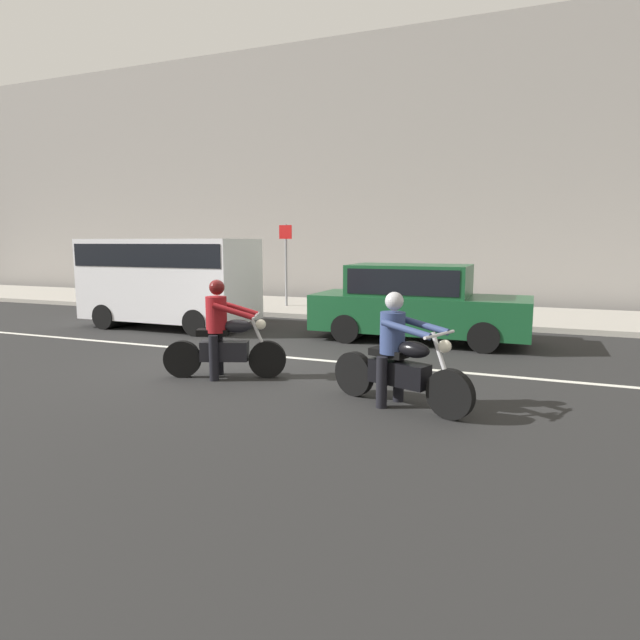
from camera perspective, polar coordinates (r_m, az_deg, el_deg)
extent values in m
plane|color=#242424|center=(9.98, -9.52, -4.65)|extent=(80.00, 80.00, 0.00)
cube|color=#A8A399|center=(17.21, 4.37, 1.12)|extent=(40.00, 4.40, 0.14)
cube|color=gray|center=(20.50, 7.45, 15.30)|extent=(40.00, 1.40, 9.47)
cube|color=silver|center=(11.03, -9.72, -3.39)|extent=(18.00, 0.14, 0.01)
cylinder|color=black|center=(6.99, 13.70, -7.69)|extent=(0.65, 0.34, 0.65)
cylinder|color=black|center=(7.83, 3.68, -5.73)|extent=(0.65, 0.34, 0.65)
cylinder|color=silver|center=(6.95, 12.94, -4.59)|extent=(0.36, 0.18, 0.80)
cube|color=black|center=(7.34, 8.42, -5.63)|extent=(0.90, 0.57, 0.32)
ellipsoid|color=black|center=(7.15, 9.93, -3.12)|extent=(0.53, 0.40, 0.22)
cube|color=black|center=(7.39, 7.31, -3.48)|extent=(0.57, 0.41, 0.10)
cylinder|color=silver|center=(6.91, 12.61, -1.53)|extent=(0.29, 0.67, 0.04)
sphere|color=silver|center=(6.89, 13.15, -2.75)|extent=(0.17, 0.17, 0.17)
cylinder|color=silver|center=(7.67, 7.22, -5.93)|extent=(0.68, 0.32, 0.07)
cylinder|color=black|center=(7.29, 6.59, -6.61)|extent=(0.19, 0.19, 0.70)
cylinder|color=black|center=(7.61, 8.38, -6.01)|extent=(0.19, 0.19, 0.70)
cylinder|color=navy|center=(7.30, 7.73, -1.36)|extent=(0.44, 0.44, 0.57)
cylinder|color=navy|center=(6.90, 9.13, -0.98)|extent=(0.71, 0.35, 0.20)
cylinder|color=navy|center=(7.27, 11.06, -0.56)|extent=(0.71, 0.35, 0.20)
sphere|color=tan|center=(7.23, 7.92, 1.77)|extent=(0.20, 0.20, 0.20)
sphere|color=#B7B7BC|center=(7.23, 7.93, 2.01)|extent=(0.25, 0.25, 0.25)
cylinder|color=black|center=(8.86, -5.62, -4.20)|extent=(0.62, 0.33, 0.61)
cylinder|color=black|center=(9.13, -14.46, -4.06)|extent=(0.62, 0.33, 0.61)
cylinder|color=silver|center=(8.80, -6.43, -1.89)|extent=(0.36, 0.18, 0.78)
cube|color=black|center=(8.94, -10.13, -3.26)|extent=(0.82, 0.54, 0.32)
ellipsoid|color=black|center=(8.83, -8.79, -0.66)|extent=(0.53, 0.39, 0.22)
cube|color=black|center=(8.92, -11.32, -1.28)|extent=(0.57, 0.41, 0.10)
cylinder|color=silver|center=(8.75, -6.86, 0.44)|extent=(0.29, 0.67, 0.04)
sphere|color=silver|center=(8.76, -6.33, -0.46)|extent=(0.17, 0.17, 0.17)
cylinder|color=silver|center=(9.18, -11.76, -3.77)|extent=(0.68, 0.31, 0.07)
cylinder|color=black|center=(8.79, -11.26, -4.00)|extent=(0.19, 0.19, 0.74)
cylinder|color=black|center=(9.17, -10.74, -3.47)|extent=(0.19, 0.19, 0.74)
cylinder|color=maroon|center=(8.86, -10.99, 0.59)|extent=(0.44, 0.44, 0.59)
cylinder|color=maroon|center=(8.58, -9.20, 0.90)|extent=(0.66, 0.32, 0.28)
cylinder|color=maroon|center=(9.01, -8.72, 1.26)|extent=(0.66, 0.32, 0.28)
sphere|color=tan|center=(8.81, -10.94, 3.25)|extent=(0.20, 0.20, 0.20)
sphere|color=#510F0F|center=(8.81, -10.94, 3.44)|extent=(0.25, 0.25, 0.25)
cube|color=silver|center=(14.45, -15.79, 4.23)|extent=(4.47, 1.90, 2.06)
cube|color=black|center=(14.43, -15.89, 6.72)|extent=(4.34, 1.93, 0.56)
cylinder|color=black|center=(13.76, -11.04, 0.23)|extent=(0.64, 1.96, 0.64)
cylinder|color=black|center=(15.42, -19.75, 0.75)|extent=(0.64, 1.96, 0.64)
cube|color=#164C28|center=(12.19, 10.54, 0.73)|extent=(4.73, 1.76, 0.80)
cube|color=#164C28|center=(12.16, 9.54, 4.25)|extent=(2.60, 1.62, 0.68)
cube|color=black|center=(12.16, 9.54, 4.25)|extent=(2.40, 1.65, 0.54)
cylinder|color=black|center=(12.05, 17.37, -1.14)|extent=(0.64, 1.82, 0.64)
cylinder|color=black|center=(12.60, 3.95, -0.38)|extent=(0.64, 1.82, 0.64)
cylinder|color=gray|center=(17.57, -3.63, 5.84)|extent=(0.08, 0.08, 2.65)
cube|color=red|center=(17.53, -3.70, 9.35)|extent=(0.44, 0.03, 0.44)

